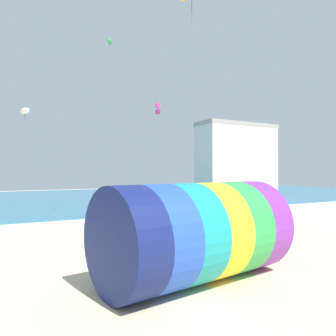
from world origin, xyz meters
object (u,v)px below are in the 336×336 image
object	(u,v)px
kite_handler	(277,241)
kite_white_parafoil	(25,111)
kite_green_parafoil	(109,42)
kite_magenta_box	(158,109)
giant_inflatable_tube	(196,232)

from	to	relation	value
kite_handler	kite_white_parafoil	xyz separation A→B (m)	(-9.65, 4.06, 5.42)
kite_handler	kite_green_parafoil	xyz separation A→B (m)	(-2.63, 14.66, 13.23)
kite_magenta_box	kite_green_parafoil	bearing A→B (deg)	109.06
kite_handler	kite_magenta_box	distance (m)	12.07
kite_magenta_box	kite_handler	bearing A→B (deg)	-84.73
kite_white_parafoil	kite_green_parafoil	bearing A→B (deg)	56.49
kite_handler	kite_green_parafoil	distance (m)	19.92
giant_inflatable_tube	kite_magenta_box	xyz separation A→B (m)	(3.61, 10.11, 6.36)
kite_handler	kite_magenta_box	xyz separation A→B (m)	(-0.89, 9.62, 7.23)
kite_handler	giant_inflatable_tube	bearing A→B (deg)	-173.69
giant_inflatable_tube	kite_green_parafoil	world-z (taller)	kite_green_parafoil
kite_white_parafoil	kite_green_parafoil	distance (m)	14.92
kite_green_parafoil	kite_handler	bearing A→B (deg)	-79.83
kite_white_parafoil	kite_magenta_box	xyz separation A→B (m)	(8.76, 5.56, 1.81)
kite_white_parafoil	kite_green_parafoil	world-z (taller)	kite_green_parafoil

